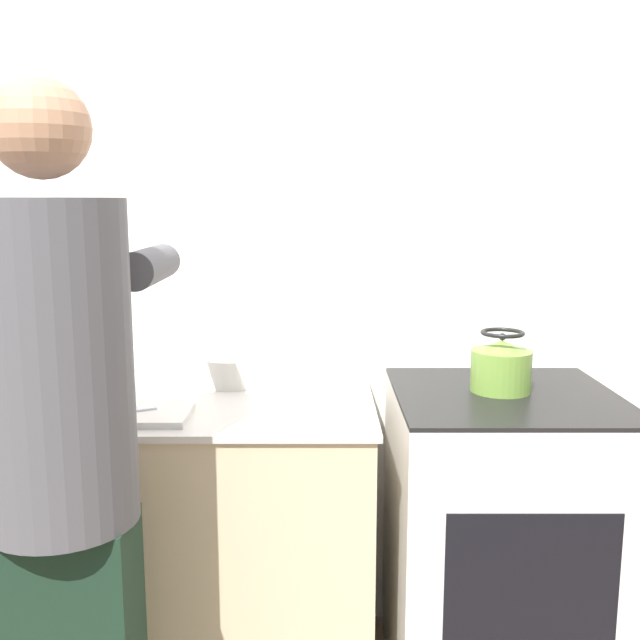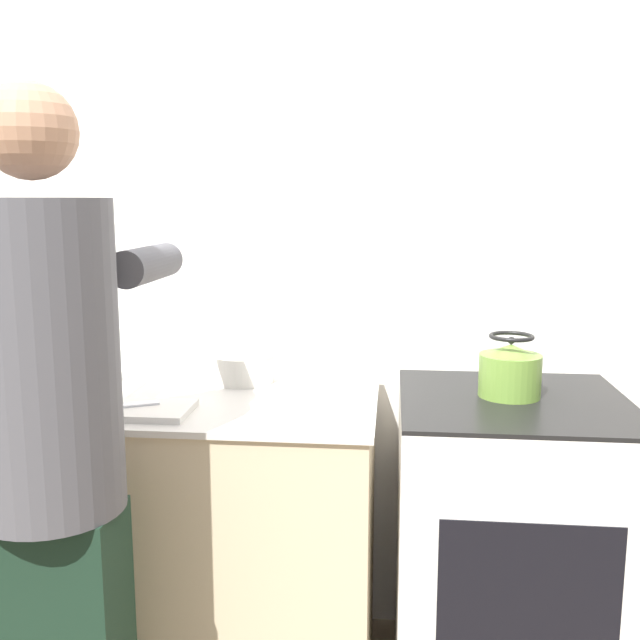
# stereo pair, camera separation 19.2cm
# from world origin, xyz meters

# --- Properties ---
(wall_back) EXTENTS (8.00, 0.05, 2.60)m
(wall_back) POSITION_xyz_m (0.00, 0.70, 1.30)
(wall_back) COLOR white
(wall_back) RESTS_ON ground_plane
(counter) EXTENTS (1.44, 0.65, 0.91)m
(counter) POSITION_xyz_m (-0.36, 0.31, 0.46)
(counter) COLOR #C6B28E
(counter) RESTS_ON ground_plane
(oven) EXTENTS (0.64, 0.64, 0.93)m
(oven) POSITION_xyz_m (0.75, 0.32, 0.46)
(oven) COLOR silver
(oven) RESTS_ON ground_plane
(person) EXTENTS (0.36, 0.60, 1.72)m
(person) POSITION_xyz_m (-0.34, -0.25, 0.94)
(person) COLOR black
(person) RESTS_ON ground_plane
(cutting_board) EXTENTS (0.35, 0.18, 0.02)m
(cutting_board) POSITION_xyz_m (-0.31, 0.13, 0.92)
(cutting_board) COLOR silver
(cutting_board) RESTS_ON counter
(knife) EXTENTS (0.20, 0.12, 0.01)m
(knife) POSITION_xyz_m (-0.33, 0.12, 0.93)
(knife) COLOR silver
(knife) RESTS_ON cutting_board
(kettle) EXTENTS (0.17, 0.17, 0.18)m
(kettle) POSITION_xyz_m (0.74, 0.34, 1.00)
(kettle) COLOR olive
(kettle) RESTS_ON oven
(bowl_prep) EXTENTS (0.16, 0.16, 0.08)m
(bowl_prep) POSITION_xyz_m (-0.55, 0.44, 0.95)
(bowl_prep) COLOR #426684
(bowl_prep) RESTS_ON counter
(bowl_mixing) EXTENTS (0.20, 0.20, 0.09)m
(bowl_mixing) POSITION_xyz_m (-0.07, 0.50, 0.96)
(bowl_mixing) COLOR silver
(bowl_mixing) RESTS_ON counter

